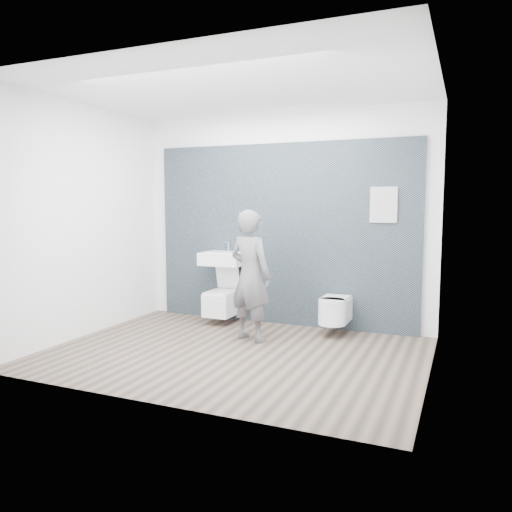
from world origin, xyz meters
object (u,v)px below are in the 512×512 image
at_px(washbasin, 224,258).
at_px(visitor, 250,276).
at_px(toilet_rounded, 334,310).
at_px(toilet_square, 223,302).

relative_size(washbasin, visitor, 0.37).
bearing_deg(toilet_rounded, visitor, -144.25).
distance_m(washbasin, visitor, 0.98).
xyz_separation_m(toilet_rounded, visitor, (-0.85, -0.61, 0.46)).
xyz_separation_m(toilet_square, visitor, (0.70, -0.64, 0.48)).
bearing_deg(washbasin, toilet_square, -90.00).
distance_m(washbasin, toilet_rounded, 1.65).
xyz_separation_m(washbasin, toilet_rounded, (1.55, -0.07, -0.57)).
bearing_deg(washbasin, visitor, -44.56).
bearing_deg(toilet_rounded, washbasin, 177.42).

